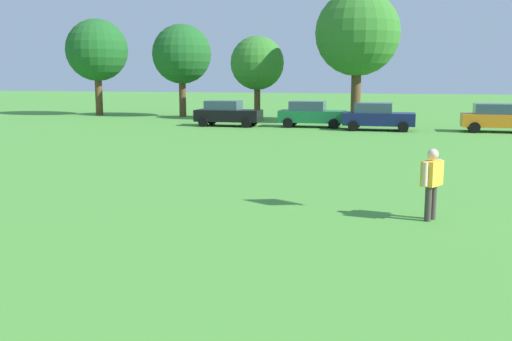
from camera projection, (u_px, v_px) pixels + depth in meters
ground_plane at (290, 142)px, 29.88m from camera, size 160.00×160.00×0.00m
adult_bystander at (432, 178)px, 13.60m from camera, size 0.53×0.72×1.69m
parked_car_black_0 at (227, 113)px, 38.84m from camera, size 4.30×2.02×1.68m
parked_car_green_1 at (311, 114)px, 38.08m from camera, size 4.30×2.02×1.68m
parked_car_navy_2 at (378, 116)px, 35.84m from camera, size 4.30×2.02×1.68m
parked_car_orange_3 at (498, 118)px, 34.70m from camera, size 4.30×2.02×1.68m
tree_far_left at (97, 50)px, 48.70m from camera, size 5.10×5.10×7.95m
tree_left at (182, 54)px, 47.09m from camera, size 4.74×4.74×7.39m
tree_right at (257, 63)px, 43.90m from camera, size 4.01×4.01×6.25m
tree_far_right at (357, 34)px, 40.49m from camera, size 5.87×5.87×9.14m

